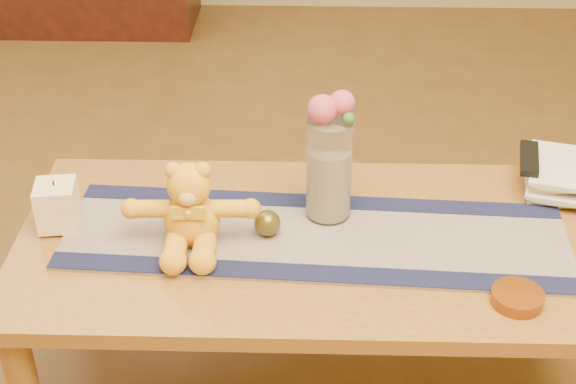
{
  "coord_description": "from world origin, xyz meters",
  "views": [
    {
      "loc": [
        -0.01,
        -1.6,
        1.63
      ],
      "look_at": [
        -0.05,
        0.0,
        0.58
      ],
      "focal_mm": 51.71,
      "sensor_mm": 36.0,
      "label": 1
    }
  ],
  "objects_px": {
    "glass_vase": "(329,169)",
    "amber_dish": "(517,298)",
    "book_bottom": "(525,181)",
    "bronze_ball": "(267,223)",
    "pillar_candle": "(57,205)",
    "tv_remote": "(529,158)",
    "teddy_bear": "(191,204)"
  },
  "relations": [
    {
      "from": "book_bottom",
      "to": "amber_dish",
      "type": "bearing_deg",
      "value": -95.15
    },
    {
      "from": "pillar_candle",
      "to": "book_bottom",
      "type": "distance_m",
      "value": 1.19
    },
    {
      "from": "pillar_candle",
      "to": "teddy_bear",
      "type": "bearing_deg",
      "value": -9.35
    },
    {
      "from": "bronze_ball",
      "to": "tv_remote",
      "type": "relative_size",
      "value": 0.4
    },
    {
      "from": "bronze_ball",
      "to": "glass_vase",
      "type": "bearing_deg",
      "value": 31.7
    },
    {
      "from": "glass_vase",
      "to": "book_bottom",
      "type": "distance_m",
      "value": 0.56
    },
    {
      "from": "teddy_bear",
      "to": "amber_dish",
      "type": "bearing_deg",
      "value": -16.87
    },
    {
      "from": "bronze_ball",
      "to": "amber_dish",
      "type": "distance_m",
      "value": 0.59
    },
    {
      "from": "bronze_ball",
      "to": "pillar_candle",
      "type": "bearing_deg",
      "value": 176.98
    },
    {
      "from": "glass_vase",
      "to": "amber_dish",
      "type": "height_order",
      "value": "glass_vase"
    },
    {
      "from": "bronze_ball",
      "to": "amber_dish",
      "type": "relative_size",
      "value": 0.56
    },
    {
      "from": "tv_remote",
      "to": "amber_dish",
      "type": "distance_m",
      "value": 0.49
    },
    {
      "from": "glass_vase",
      "to": "amber_dish",
      "type": "bearing_deg",
      "value": -38.05
    },
    {
      "from": "teddy_bear",
      "to": "book_bottom",
      "type": "height_order",
      "value": "teddy_bear"
    },
    {
      "from": "pillar_candle",
      "to": "bronze_ball",
      "type": "relative_size",
      "value": 1.77
    },
    {
      "from": "bronze_ball",
      "to": "book_bottom",
      "type": "xyz_separation_m",
      "value": [
        0.67,
        0.25,
        -0.03
      ]
    },
    {
      "from": "pillar_candle",
      "to": "glass_vase",
      "type": "bearing_deg",
      "value": 5.54
    },
    {
      "from": "teddy_bear",
      "to": "pillar_candle",
      "type": "bearing_deg",
      "value": 169.08
    },
    {
      "from": "pillar_candle",
      "to": "bronze_ball",
      "type": "distance_m",
      "value": 0.51
    },
    {
      "from": "pillar_candle",
      "to": "tv_remote",
      "type": "xyz_separation_m",
      "value": [
        1.17,
        0.22,
        0.02
      ]
    },
    {
      "from": "tv_remote",
      "to": "amber_dish",
      "type": "bearing_deg",
      "value": -92.2
    },
    {
      "from": "glass_vase",
      "to": "amber_dish",
      "type": "relative_size",
      "value": 2.3
    },
    {
      "from": "teddy_bear",
      "to": "amber_dish",
      "type": "height_order",
      "value": "teddy_bear"
    },
    {
      "from": "pillar_candle",
      "to": "bronze_ball",
      "type": "bearing_deg",
      "value": -3.02
    },
    {
      "from": "tv_remote",
      "to": "amber_dish",
      "type": "height_order",
      "value": "tv_remote"
    },
    {
      "from": "pillar_candle",
      "to": "book_bottom",
      "type": "bearing_deg",
      "value": 10.89
    },
    {
      "from": "book_bottom",
      "to": "tv_remote",
      "type": "bearing_deg",
      "value": -93.0
    },
    {
      "from": "glass_vase",
      "to": "book_bottom",
      "type": "relative_size",
      "value": 1.17
    },
    {
      "from": "teddy_bear",
      "to": "glass_vase",
      "type": "relative_size",
      "value": 1.15
    },
    {
      "from": "glass_vase",
      "to": "book_bottom",
      "type": "height_order",
      "value": "glass_vase"
    },
    {
      "from": "glass_vase",
      "to": "bronze_ball",
      "type": "bearing_deg",
      "value": -148.3
    },
    {
      "from": "pillar_candle",
      "to": "glass_vase",
      "type": "distance_m",
      "value": 0.66
    }
  ]
}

